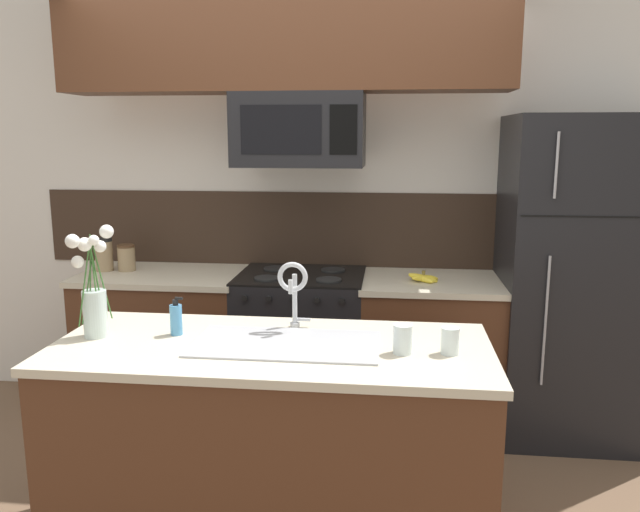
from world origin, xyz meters
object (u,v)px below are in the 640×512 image
(stove_range, at_px, (301,347))
(storage_jar_tall, at_px, (104,254))
(sink_faucet, at_px, (293,286))
(refrigerator, at_px, (579,279))
(drinking_glass, at_px, (403,339))
(dish_soap_bottle, at_px, (176,319))
(microwave, at_px, (300,130))
(flower_vase, at_px, (94,297))
(storage_jar_medium, at_px, (126,258))
(banana_bunch, at_px, (423,278))
(spare_glass, at_px, (450,341))

(stove_range, distance_m, storage_jar_tall, 1.37)
(sink_faucet, bearing_deg, refrigerator, 35.51)
(refrigerator, height_order, drinking_glass, refrigerator)
(dish_soap_bottle, bearing_deg, stove_range, 72.70)
(microwave, height_order, flower_vase, microwave)
(storage_jar_medium, height_order, dish_soap_bottle, same)
(banana_bunch, bearing_deg, flower_vase, -140.31)
(stove_range, relative_size, storage_jar_tall, 4.48)
(storage_jar_medium, xyz_separation_m, sink_faucet, (1.23, -1.09, 0.12))
(banana_bunch, height_order, flower_vase, flower_vase)
(spare_glass, bearing_deg, dish_soap_bottle, 174.48)
(microwave, height_order, storage_jar_medium, microwave)
(dish_soap_bottle, relative_size, flower_vase, 0.35)
(stove_range, xyz_separation_m, storage_jar_medium, (-1.11, 0.04, 0.53))
(sink_faucet, bearing_deg, microwave, 96.67)
(stove_range, xyz_separation_m, spare_glass, (0.77, -1.28, 0.50))
(stove_range, height_order, banana_bunch, banana_bunch)
(storage_jar_medium, relative_size, dish_soap_bottle, 1.00)
(storage_jar_tall, height_order, storage_jar_medium, storage_jar_tall)
(microwave, xyz_separation_m, flower_vase, (-0.69, -1.22, -0.70))
(stove_range, height_order, spare_glass, spare_glass)
(stove_range, bearing_deg, refrigerator, 0.71)
(storage_jar_tall, height_order, spare_glass, storage_jar_tall)
(storage_jar_medium, height_order, banana_bunch, storage_jar_medium)
(microwave, height_order, sink_faucet, microwave)
(microwave, distance_m, spare_glass, 1.69)
(sink_faucet, bearing_deg, flower_vase, -166.84)
(stove_range, xyz_separation_m, sink_faucet, (0.12, -1.05, 0.65))
(storage_jar_tall, height_order, flower_vase, flower_vase)
(refrigerator, xyz_separation_m, banana_bunch, (-0.89, -0.08, 0.00))
(spare_glass, bearing_deg, banana_bunch, 92.04)
(stove_range, distance_m, dish_soap_bottle, 1.33)
(microwave, relative_size, storage_jar_medium, 4.53)
(storage_jar_tall, bearing_deg, flower_vase, -66.09)
(storage_jar_medium, bearing_deg, spare_glass, -35.02)
(storage_jar_medium, distance_m, dish_soap_bottle, 1.42)
(drinking_glass, bearing_deg, sink_faucet, 152.04)
(storage_jar_tall, distance_m, banana_bunch, 1.99)
(microwave, relative_size, drinking_glass, 6.45)
(storage_jar_tall, bearing_deg, microwave, -1.99)
(sink_faucet, xyz_separation_m, flower_vase, (-0.81, -0.19, -0.03))
(refrigerator, bearing_deg, sink_faucet, -144.49)
(dish_soap_bottle, xyz_separation_m, flower_vase, (-0.33, -0.07, 0.10))
(sink_faucet, relative_size, flower_vase, 0.65)
(sink_faucet, relative_size, spare_glass, 2.88)
(sink_faucet, relative_size, drinking_glass, 2.65)
(storage_jar_tall, distance_m, drinking_glass, 2.27)
(stove_range, bearing_deg, microwave, -89.84)
(banana_bunch, xyz_separation_m, dish_soap_bottle, (-1.09, -1.11, 0.05))
(banana_bunch, bearing_deg, stove_range, 175.30)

